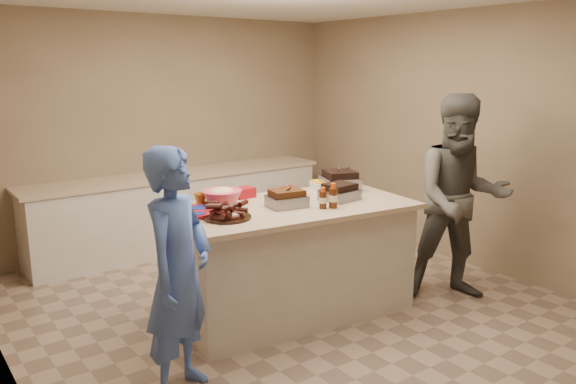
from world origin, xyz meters
TOP-DOWN VIEW (x-y plane):
  - room at (0.00, 0.00)m, footprint 4.50×5.00m
  - back_counter at (0.00, 2.20)m, footprint 3.60×0.64m
  - island at (-0.05, -0.04)m, footprint 2.16×1.32m
  - rib_platter at (-0.71, -0.11)m, footprint 0.39×0.39m
  - pulled_pork_tray at (-0.13, -0.08)m, footprint 0.34×0.28m
  - brisket_tray at (0.40, -0.15)m, footprint 0.33×0.28m
  - roasting_pan at (0.66, 0.14)m, footprint 0.41×0.41m
  - coleslaw_bowl at (-0.54, 0.26)m, footprint 0.37×0.37m
  - sausage_plate at (0.11, 0.20)m, footprint 0.34×0.34m
  - mac_cheese_dish at (0.64, 0.31)m, footprint 0.33×0.28m
  - bbq_bottle_a at (0.16, -0.34)m, footprint 0.08×0.08m
  - bbq_bottle_b at (0.08, -0.31)m, footprint 0.07×0.07m
  - mustard_bottle at (-0.16, 0.08)m, footprint 0.05×0.05m
  - sauce_bowl at (-0.02, 0.14)m, footprint 0.16×0.07m
  - plate_stack_large at (-0.78, 0.21)m, footprint 0.29×0.29m
  - plate_stack_small at (-0.87, 0.07)m, footprint 0.22×0.22m
  - plastic_cup at (-0.66, 0.42)m, footprint 0.12×0.11m
  - basket_stack at (-0.23, 0.42)m, footprint 0.19×0.15m
  - guest_gray at (1.39, -0.68)m, footprint 1.87×2.05m

SIDE VIEW (x-z plane):
  - room at x=0.00m, z-range -1.35..1.35m
  - island at x=-0.05m, z-range -0.48..0.48m
  - guest_gray at x=1.39m, z-range -0.36..0.36m
  - back_counter at x=0.00m, z-range 0.00..0.90m
  - rib_platter at x=-0.71m, z-range 0.89..1.04m
  - pulled_pork_tray at x=-0.13m, z-range 0.92..1.02m
  - brisket_tray at x=0.40m, z-range 0.92..1.01m
  - roasting_pan at x=0.66m, z-range 0.91..1.03m
  - coleslaw_bowl at x=-0.54m, z-range 0.86..1.08m
  - sausage_plate at x=0.11m, z-range 0.94..0.99m
  - mac_cheese_dish at x=0.64m, z-range 0.93..1.01m
  - bbq_bottle_a at x=0.16m, z-range 0.87..1.07m
  - bbq_bottle_b at x=0.08m, z-range 0.88..1.06m
  - mustard_bottle at x=-0.16m, z-range 0.90..1.03m
  - sauce_bowl at x=-0.02m, z-range 0.89..1.04m
  - plate_stack_large at x=-0.78m, z-range 0.95..0.99m
  - plate_stack_small at x=-0.87m, z-range 0.96..0.98m
  - plastic_cup at x=-0.66m, z-range 0.92..1.02m
  - basket_stack at x=-0.23m, z-range 0.92..1.01m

